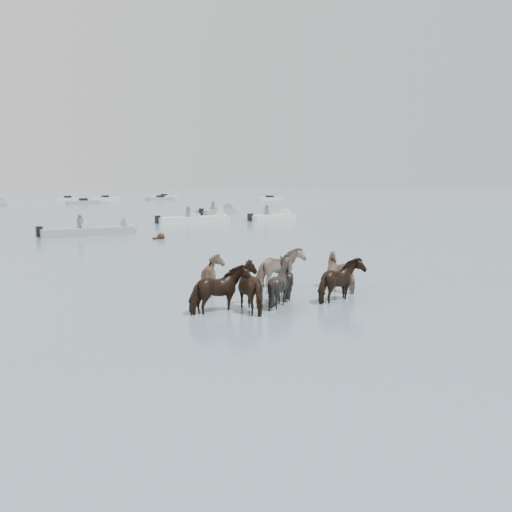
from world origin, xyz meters
TOP-DOWN VIEW (x-y plane):
  - ground at (0.00, 0.00)m, footprint 400.00×400.00m
  - pony_herd at (-1.90, 1.98)m, footprint 6.17×4.09m
  - swimming_pony at (4.00, 18.74)m, footprint 0.72×0.44m
  - motorboat_b at (2.45, 23.34)m, footprint 6.16×2.54m
  - motorboat_c at (13.35, 28.47)m, footprint 6.61×2.32m
  - motorboat_d at (19.97, 26.99)m, footprint 5.41×2.09m
  - motorboat_e at (21.44, 37.06)m, footprint 5.08×2.63m

SIDE VIEW (x-z plane):
  - ground at x=0.00m, z-range 0.00..0.00m
  - swimming_pony at x=4.00m, z-range -0.12..0.32m
  - motorboat_c at x=13.35m, z-range -0.74..1.18m
  - motorboat_b at x=2.45m, z-range -0.74..1.18m
  - motorboat_d at x=19.97m, z-range -0.73..1.19m
  - motorboat_e at x=21.44m, z-range -0.73..1.19m
  - pony_herd at x=-1.90m, z-range -0.19..1.19m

